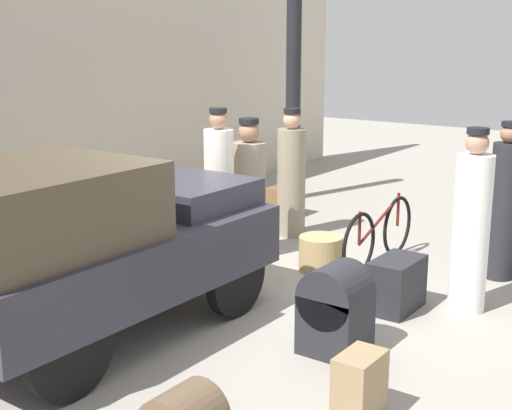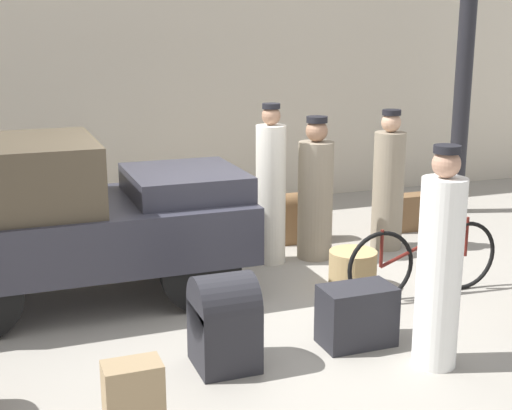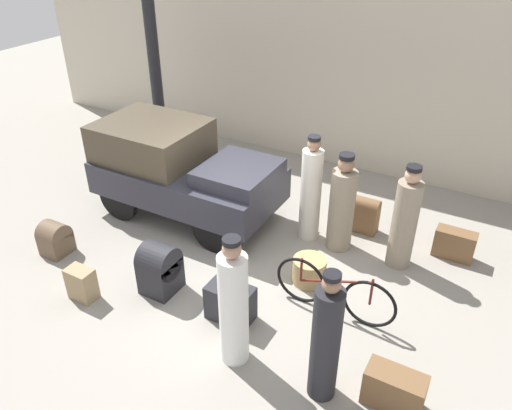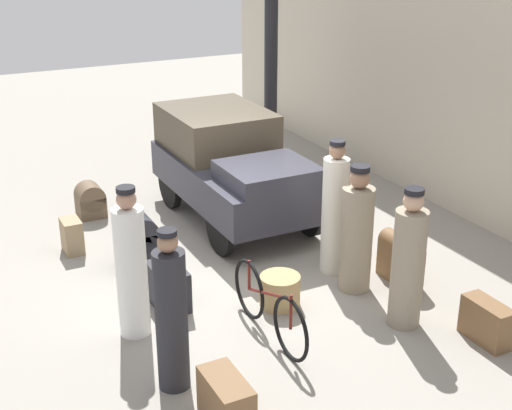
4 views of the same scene
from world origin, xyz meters
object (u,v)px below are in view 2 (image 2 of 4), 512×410
object	(u,v)px
bicycle	(424,260)
conductor_in_dark_uniform	(439,267)
porter_lifting_near_truck	(388,186)
truck	(64,213)
porter_with_bicycle	(271,190)
suitcase_small_leather	(410,212)
suitcase_tan_flat	(357,315)
suitcase_black_upright	(133,397)
trunk_barrel_dark	(301,215)
trunk_wicker_pale	(224,321)
wicker_basket	(353,269)
porter_standing_middle	(315,195)

from	to	relation	value
bicycle	conductor_in_dark_uniform	bearing A→B (deg)	-119.86
bicycle	porter_lifting_near_truck	world-z (taller)	porter_lifting_near_truck
conductor_in_dark_uniform	truck	bearing A→B (deg)	136.67
porter_with_bicycle	truck	bearing A→B (deg)	-170.07
porter_with_bicycle	suitcase_small_leather	bearing A→B (deg)	14.83
suitcase_tan_flat	suitcase_small_leather	bearing A→B (deg)	50.80
bicycle	suitcase_black_upright	size ratio (longest dim) A/B	3.49
suitcase_tan_flat	conductor_in_dark_uniform	bearing A→B (deg)	-53.97
porter_lifting_near_truck	trunk_barrel_dark	distance (m)	1.17
truck	suitcase_small_leather	world-z (taller)	truck
trunk_wicker_pale	suitcase_black_upright	xyz separation A→B (m)	(-0.88, -0.70, -0.14)
porter_with_bicycle	conductor_in_dark_uniform	distance (m)	2.92
porter_with_bicycle	suitcase_tan_flat	world-z (taller)	porter_with_bicycle
porter_lifting_near_truck	trunk_barrel_dark	bearing A→B (deg)	144.89
porter_lifting_near_truck	trunk_wicker_pale	world-z (taller)	porter_lifting_near_truck
trunk_wicker_pale	wicker_basket	bearing A→B (deg)	34.09
porter_lifting_near_truck	suitcase_small_leather	bearing A→B (deg)	39.55
bicycle	wicker_basket	size ratio (longest dim) A/B	3.44
porter_standing_middle	trunk_wicker_pale	distance (m)	3.01
trunk_barrel_dark	porter_lifting_near_truck	bearing A→B (deg)	-35.11
truck	wicker_basket	size ratio (longest dim) A/B	6.46
porter_standing_middle	suitcase_black_upright	bearing A→B (deg)	-132.54
porter_with_bicycle	conductor_in_dark_uniform	world-z (taller)	porter_with_bicycle
porter_lifting_near_truck	truck	bearing A→B (deg)	-173.92
truck	conductor_in_dark_uniform	bearing A→B (deg)	-43.33
porter_standing_middle	porter_with_bicycle	world-z (taller)	porter_with_bicycle
porter_standing_middle	suitcase_small_leather	distance (m)	1.91
trunk_wicker_pale	trunk_barrel_dark	bearing A→B (deg)	56.05
bicycle	trunk_wicker_pale	size ratio (longest dim) A/B	2.22
suitcase_small_leather	trunk_barrel_dark	xyz separation A→B (m)	(-1.61, 0.02, 0.10)
porter_lifting_near_truck	conductor_in_dark_uniform	bearing A→B (deg)	-113.43
conductor_in_dark_uniform	porter_lifting_near_truck	world-z (taller)	conductor_in_dark_uniform
truck	suitcase_tan_flat	xyz separation A→B (m)	(2.23, -1.93, -0.65)
porter_standing_middle	trunk_wicker_pale	bearing A→B (deg)	-129.18
suitcase_small_leather	trunk_wicker_pale	xyz separation A→B (m)	(-3.61, -2.94, 0.15)
conductor_in_dark_uniform	suitcase_tan_flat	xyz separation A→B (m)	(-0.41, 0.57, -0.58)
bicycle	suitcase_tan_flat	bearing A→B (deg)	-146.64
trunk_wicker_pale	porter_with_bicycle	bearing A→B (deg)	60.41
porter_with_bicycle	suitcase_small_leather	world-z (taller)	porter_with_bicycle
truck	suitcase_tan_flat	size ratio (longest dim) A/B	5.15
porter_standing_middle	trunk_barrel_dark	distance (m)	0.79
porter_with_bicycle	conductor_in_dark_uniform	size ratio (longest dim) A/B	1.02
conductor_in_dark_uniform	suitcase_small_leather	bearing A→B (deg)	60.48
wicker_basket	suitcase_small_leather	size ratio (longest dim) A/B	0.81
bicycle	trunk_barrel_dark	distance (m)	2.22
bicycle	porter_standing_middle	distance (m)	1.66
trunk_wicker_pale	trunk_barrel_dark	size ratio (longest dim) A/B	1.17
wicker_basket	suitcase_black_upright	bearing A→B (deg)	-144.43
truck	trunk_wicker_pale	size ratio (longest dim) A/B	4.16
conductor_in_dark_uniform	suitcase_tan_flat	bearing A→B (deg)	126.03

